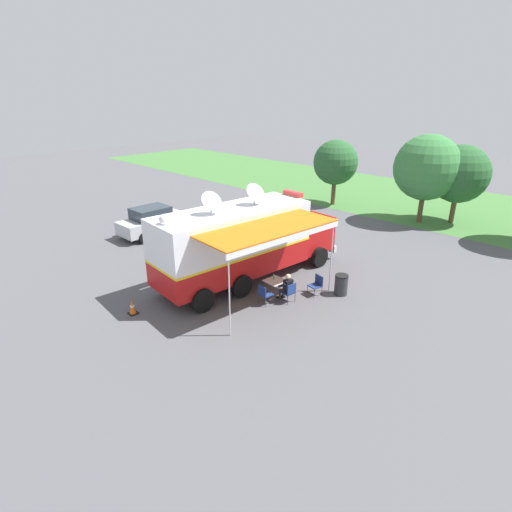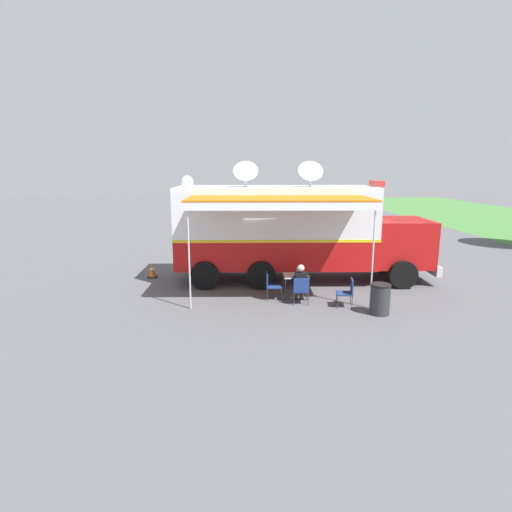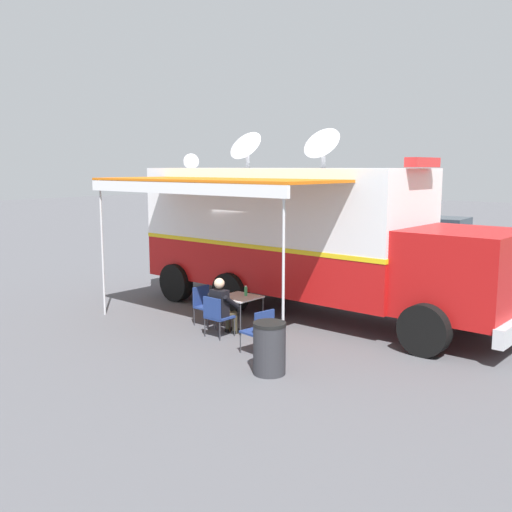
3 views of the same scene
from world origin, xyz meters
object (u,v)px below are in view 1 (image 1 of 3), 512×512
Objects in this scene: command_truck at (246,240)px; folding_chair_spare_by_truck at (317,283)px; folding_table at (275,282)px; trash_bin at (341,285)px; seated_responder at (286,287)px; water_bottle at (274,277)px; folding_chair_at_table at (289,291)px; folding_chair_beside_table at (264,293)px; traffic_cone at (132,307)px; car_behind_truck at (153,221)px.

folding_chair_spare_by_truck is (3.27, 1.05, -1.43)m from command_truck.
folding_table is 0.95× the size of trash_bin.
seated_responder is at bearing 2.55° from folding_table.
folding_chair_at_table is (0.94, -0.06, -0.32)m from water_bottle.
command_truck is at bearing 152.26° from folding_chair_beside_table.
command_truck reaches higher than traffic_cone.
water_bottle is 0.78m from seated_responder.
folding_chair_at_table and folding_chair_spare_by_truck have the same top height.
folding_chair_at_table is at bearing -6.55° from command_truck.
seated_responder is 1.37× the size of trash_bin.
folding_chair_at_table is at bearing -117.76° from trash_bin.
trash_bin is at bearing 44.33° from folding_chair_spare_by_truck.
folding_chair_beside_table is at bearing -126.22° from folding_chair_at_table.
command_truck is 5.74m from traffic_cone.
car_behind_truck is at bearing 177.25° from command_truck.
car_behind_truck reaches higher than seated_responder.
command_truck is 7.73× the size of seated_responder.
water_bottle is at bearing -7.91° from command_truck.
command_truck reaches higher than trash_bin.
car_behind_truck is at bearing 142.88° from traffic_cone.
water_bottle is at bearing 108.69° from folding_chair_beside_table.
folding_chair_at_table is 1.00× the size of folding_chair_spare_by_truck.
folding_chair_at_table is at bearing 0.84° from folding_table.
folding_chair_beside_table is at bearing -71.31° from water_bottle.
water_bottle is 0.26× the size of folding_chair_beside_table.
trash_bin is at bearing 45.01° from water_bottle.
water_bottle is 0.26× the size of folding_chair_at_table.
folding_chair_at_table is 11.52m from car_behind_truck.
folding_chair_at_table is at bearing 53.35° from traffic_cone.
car_behind_truck is (-10.86, 1.61, 0.37)m from folding_chair_beside_table.
command_truck is at bearing 170.69° from folding_table.
seated_responder reaches higher than folding_chair_at_table.
folding_chair_at_table is (0.80, 0.01, -0.16)m from folding_table.
trash_bin is (2.06, 2.06, -0.38)m from water_bottle.
seated_responder is 11.33m from car_behind_truck.
command_truck reaches higher than folding_table.
folding_chair_spare_by_truck reaches higher than traffic_cone.
command_truck reaches higher than car_behind_truck.
command_truck is 16.65× the size of traffic_cone.
command_truck is 2.29× the size of car_behind_truck.
folding_table is at bearing -129.79° from folding_chair_spare_by_truck.
traffic_cone is at bearing -122.66° from folding_chair_spare_by_truck.
seated_responder is (0.61, 0.03, -0.02)m from folding_table.
command_truck is 2.27m from water_bottle.
folding_table is at bearing -177.45° from seated_responder.
folding_table is 1.49× the size of traffic_cone.
folding_table is at bearing 101.24° from folding_chair_beside_table.
folding_chair_beside_table is at bearing -27.74° from command_truck.
folding_chair_beside_table is at bearing 53.27° from traffic_cone.
seated_responder is (2.71, -0.32, -1.30)m from command_truck.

